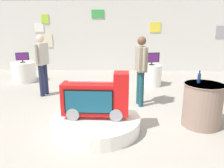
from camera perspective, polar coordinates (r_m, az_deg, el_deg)
ground_plane at (r=4.52m, az=0.02°, el=-9.51°), size 30.00×30.00×0.00m
back_wall_display at (r=9.22m, az=1.33°, el=12.30°), size 12.44×0.13×2.85m
main_display_pedestal at (r=4.12m, az=-4.27°, el=-10.20°), size 1.64×1.64×0.25m
novelty_firetruck_tv at (r=3.93m, az=-4.07°, el=-4.00°), size 1.20×0.41×0.85m
display_pedestal_left_rear at (r=7.10m, az=10.25°, el=2.29°), size 0.66×0.66×0.67m
tv_on_left_rear at (r=7.00m, az=10.46°, el=6.70°), size 0.49×0.20×0.39m
display_pedestal_center_rear at (r=8.06m, az=-22.14°, el=2.93°), size 0.79×0.79×0.67m
tv_on_center_rear at (r=7.97m, az=-22.53°, el=6.57°), size 0.42×0.17×0.34m
side_table_round at (r=4.49m, az=22.63°, el=-5.04°), size 0.74×0.74×0.84m
bottle_on_side_table at (r=4.40m, az=21.91°, el=1.50°), size 0.06×0.06×0.24m
shopper_browsing_near_truck at (r=6.16m, az=-17.93°, el=5.85°), size 0.29×0.54×1.65m
shopper_browsing_rear at (r=5.15m, az=7.61°, el=4.69°), size 0.27×0.55×1.65m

